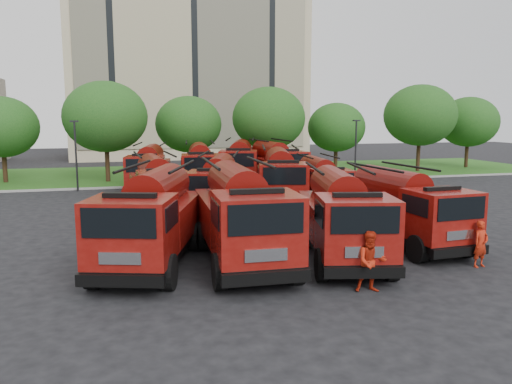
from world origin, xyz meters
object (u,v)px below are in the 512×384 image
fire_truck_1 (242,215)px  firefighter_4 (129,245)px  fire_truck_7 (321,182)px  firefighter_2 (421,242)px  firefighter_1 (370,292)px  firefighter_0 (479,267)px  fire_truck_2 (341,216)px  fire_truck_0 (152,218)px  fire_truck_6 (280,179)px  fire_truck_3 (405,208)px  fire_truck_5 (218,187)px  fire_truck_11 (275,164)px  fire_truck_10 (240,164)px  fire_truck_9 (200,168)px  firefighter_5 (417,212)px  firefighter_3 (464,249)px  fire_truck_8 (149,169)px  fire_truck_4 (157,187)px

fire_truck_1 → firefighter_4: 5.74m
fire_truck_7 → firefighter_2: fire_truck_7 is taller
firefighter_1 → firefighter_4: bearing=144.7°
fire_truck_1 → firefighter_0: (8.21, -2.75, -1.79)m
fire_truck_2 → firefighter_1: fire_truck_2 is taller
fire_truck_0 → fire_truck_6: 12.57m
fire_truck_3 → firefighter_1: bearing=-133.4°
fire_truck_5 → fire_truck_11: size_ratio=0.97×
fire_truck_10 → fire_truck_9: bearing=-135.5°
fire_truck_5 → firefighter_5: fire_truck_5 is taller
fire_truck_6 → firefighter_4: fire_truck_6 is taller
fire_truck_0 → fire_truck_3: size_ratio=1.13×
fire_truck_5 → fire_truck_11: bearing=74.3°
fire_truck_10 → firefighter_4: fire_truck_10 is taller
firefighter_3 → fire_truck_0: bearing=-48.3°
fire_truck_10 → fire_truck_11: fire_truck_10 is taller
firefighter_0 → firefighter_2: (0.00, 3.72, 0.00)m
fire_truck_6 → firefighter_2: fire_truck_6 is taller
fire_truck_11 → firefighter_1: (-3.86, -22.98, -1.75)m
fire_truck_8 → firefighter_2: bearing=-49.8°
fire_truck_5 → fire_truck_8: size_ratio=0.99×
fire_truck_3 → fire_truck_10: bearing=94.9°
fire_truck_4 → firefighter_4: 6.40m
fire_truck_2 → fire_truck_10: 20.19m
fire_truck_7 → fire_truck_11: 8.52m
fire_truck_4 → fire_truck_11: size_ratio=0.93×
fire_truck_4 → firefighter_5: fire_truck_4 is taller
fire_truck_7 → firefighter_5: fire_truck_7 is taller
firefighter_1 → firefighter_5: firefighter_1 is taller
fire_truck_1 → firefighter_2: 8.46m
firefighter_5 → firefighter_4: bearing=39.8°
fire_truck_10 → fire_truck_5: bearing=-93.1°
firefighter_5 → fire_truck_10: bearing=-31.6°
fire_truck_9 → firefighter_2: bearing=-60.4°
fire_truck_9 → fire_truck_5: bearing=-85.6°
fire_truck_0 → fire_truck_9: fire_truck_9 is taller
fire_truck_10 → firefighter_2: (3.76, -18.73, -1.78)m
fire_truck_6 → firefighter_4: 11.18m
fire_truck_10 → fire_truck_11: 2.69m
fire_truck_7 → firefighter_0: 13.24m
fire_truck_2 → fire_truck_11: size_ratio=0.98×
firefighter_2 → fire_truck_0: bearing=94.7°
fire_truck_4 → fire_truck_8: fire_truck_8 is taller
fire_truck_5 → fire_truck_4: bearing=179.8°
fire_truck_2 → fire_truck_5: size_ratio=1.01×
fire_truck_1 → fire_truck_2: size_ratio=1.04×
fire_truck_10 → firefighter_3: 20.86m
fire_truck_7 → fire_truck_10: (-2.90, 9.32, 0.32)m
fire_truck_0 → fire_truck_2: size_ratio=1.04×
firefighter_2 → fire_truck_5: bearing=46.9°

